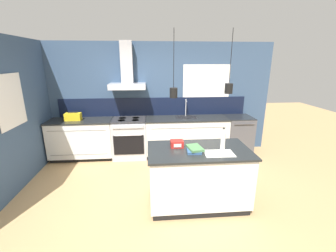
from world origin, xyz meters
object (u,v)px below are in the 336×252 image
at_px(oven_range, 130,138).
at_px(book_stack, 194,149).
at_px(yellow_toolbox, 73,117).
at_px(red_supply_box, 177,144).
at_px(dishwasher, 237,135).
at_px(bottle_on_island, 223,141).

distance_m(oven_range, book_stack, 2.32).
relative_size(book_stack, yellow_toolbox, 0.92).
bearing_deg(yellow_toolbox, red_supply_box, -40.39).
xyz_separation_m(dishwasher, bottle_on_island, (-1.06, -1.99, 0.60)).
bearing_deg(bottle_on_island, red_supply_box, 162.40).
distance_m(oven_range, dishwasher, 2.59).
height_order(oven_range, red_supply_box, red_supply_box).
bearing_deg(book_stack, bottle_on_island, -1.93).
relative_size(oven_range, bottle_on_island, 2.60).
relative_size(dishwasher, red_supply_box, 4.72).
distance_m(dishwasher, bottle_on_island, 2.33).
relative_size(book_stack, red_supply_box, 1.63).
xyz_separation_m(book_stack, yellow_toolbox, (-2.33, 1.98, 0.05)).
xyz_separation_m(oven_range, yellow_toolbox, (-1.22, 0.00, 0.54)).
distance_m(dishwasher, book_stack, 2.51).
xyz_separation_m(dishwasher, yellow_toolbox, (-3.81, 0.00, 0.54)).
bearing_deg(red_supply_box, bottle_on_island, -17.60).
distance_m(bottle_on_island, red_supply_box, 0.69).
distance_m(bottle_on_island, yellow_toolbox, 3.39).
height_order(dishwasher, bottle_on_island, bottle_on_island).
height_order(book_stack, red_supply_box, red_supply_box).
xyz_separation_m(red_supply_box, yellow_toolbox, (-2.10, 1.79, 0.03)).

